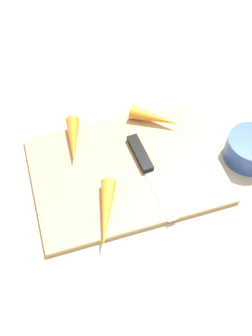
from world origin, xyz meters
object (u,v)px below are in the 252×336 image
carrot_longest (106,212)px  knife (143,158)px  cutting_board (126,170)px  small_bowl (251,149)px  carrot_medium (155,118)px  carrot_shortest (73,140)px

carrot_longest → knife: bearing=154.1°
cutting_board → knife: knife is taller
knife → small_bowl: 0.21m
knife → small_bowl: small_bowl is taller
carrot_medium → carrot_shortest: bearing=-140.9°
knife → carrot_medium: 0.10m
cutting_board → carrot_medium: size_ratio=3.37×
carrot_shortest → small_bowl: (0.33, -0.12, -0.00)m
cutting_board → knife: (0.04, 0.01, 0.01)m
cutting_board → carrot_longest: size_ratio=2.85×
knife → carrot_longest: (-0.10, -0.10, 0.01)m
cutting_board → carrot_longest: bearing=-125.3°
carrot_shortest → cutting_board: bearing=55.2°
knife → cutting_board: bearing=-81.0°
knife → carrot_longest: bearing=-49.7°
carrot_medium → carrot_longest: carrot_medium is taller
carrot_shortest → carrot_longest: bearing=17.8°
carrot_shortest → carrot_longest: same height
cutting_board → small_bowl: 0.25m
cutting_board → small_bowl: small_bowl is taller
carrot_longest → small_bowl: (0.31, 0.05, -0.00)m
knife → carrot_longest: size_ratio=1.59×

